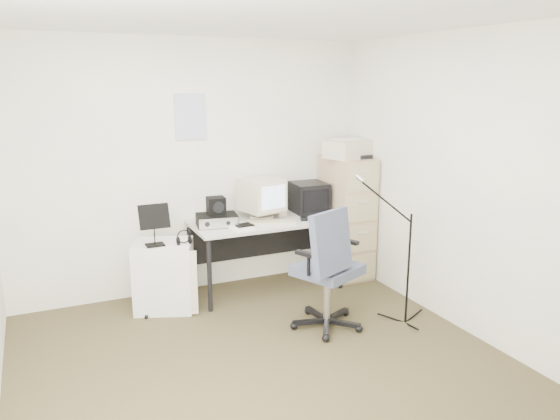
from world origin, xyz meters
name	(u,v)px	position (x,y,z in m)	size (l,w,h in m)	color
floor	(266,367)	(0.00, 0.00, -0.01)	(3.60, 3.60, 0.01)	#3F3B22
ceiling	(263,16)	(0.00, 0.00, 2.50)	(3.60, 3.60, 0.01)	white
wall_back	(194,168)	(0.00, 1.80, 1.25)	(3.60, 0.02, 2.50)	white
wall_front	(438,295)	(0.00, -1.80, 1.25)	(3.60, 0.02, 2.50)	white
wall_right	(464,185)	(1.80, 0.00, 1.25)	(0.02, 3.60, 2.50)	white
wall_calendar	(190,117)	(-0.02, 1.79, 1.75)	(0.30, 0.02, 0.44)	white
filing_cabinet	(346,217)	(1.58, 1.48, 0.65)	(0.40, 0.60, 1.30)	tan
printer	(349,149)	(1.58, 1.46, 1.39)	(0.49, 0.33, 0.19)	beige
desk	(267,255)	(0.63, 1.45, 0.36)	(1.50, 0.70, 0.73)	silver
crt_monitor	(262,199)	(0.62, 1.55, 0.93)	(0.36, 0.38, 0.40)	beige
crt_tv	(309,197)	(1.18, 1.59, 0.89)	(0.34, 0.36, 0.31)	black
desk_speaker	(281,208)	(0.84, 1.56, 0.81)	(0.09, 0.09, 0.17)	beige
keyboard	(272,223)	(0.61, 1.28, 0.74)	(0.47, 0.17, 0.03)	beige
mouse	(304,218)	(0.97, 1.30, 0.75)	(0.07, 0.11, 0.03)	black
radio_receiver	(217,220)	(0.11, 1.46, 0.78)	(0.38, 0.27, 0.11)	black
radio_speaker	(216,206)	(0.11, 1.47, 0.92)	(0.17, 0.15, 0.17)	black
papers	(240,227)	(0.28, 1.28, 0.74)	(0.20, 0.28, 0.02)	white
pc_tower	(325,260)	(1.34, 1.50, 0.20)	(0.19, 0.42, 0.39)	beige
office_chair	(328,267)	(0.75, 0.42, 0.54)	(0.63, 0.63, 1.09)	#3A4055
side_cart	(164,276)	(-0.44, 1.39, 0.32)	(0.52, 0.42, 0.65)	silver
music_stand	(154,225)	(-0.52, 1.31, 0.84)	(0.27, 0.14, 0.39)	black
headphones	(184,239)	(-0.27, 1.25, 0.69)	(0.14, 0.14, 0.03)	black
mic_stand	(409,252)	(1.44, 0.21, 0.65)	(0.02, 0.02, 1.30)	black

